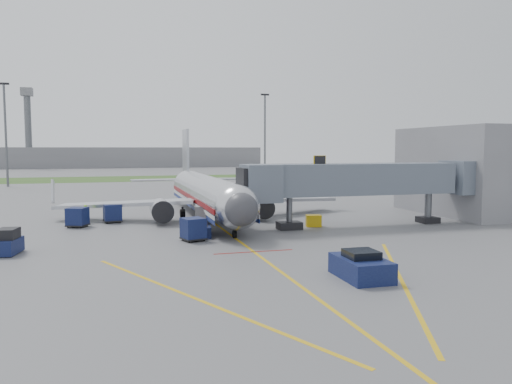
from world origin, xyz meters
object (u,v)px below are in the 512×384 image
object	(u,v)px
baggage_tug	(8,243)
belt_loader	(201,229)
ramp_worker	(86,214)
airliner	(206,193)
pushback_tug	(361,267)

from	to	relation	value
baggage_tug	belt_loader	xyz separation A→B (m)	(14.65, 3.95, -0.28)
baggage_tug	ramp_worker	bearing A→B (deg)	71.28
airliner	baggage_tug	xyz separation A→B (m)	(-17.15, -15.16, -1.82)
pushback_tug	belt_loader	bearing A→B (deg)	110.98
airliner	pushback_tug	bearing A→B (deg)	-81.92
ramp_worker	belt_loader	bearing A→B (deg)	-74.58
belt_loader	ramp_worker	distance (m)	13.97
ramp_worker	airliner	bearing A→B (deg)	-23.68
pushback_tug	ramp_worker	xyz separation A→B (m)	(-16.50, 26.69, 0.26)
belt_loader	ramp_worker	size ratio (longest dim) A/B	2.40
pushback_tug	baggage_tug	world-z (taller)	baggage_tug
pushback_tug	ramp_worker	size ratio (longest dim) A/B	2.10
baggage_tug	belt_loader	distance (m)	15.17
pushback_tug	baggage_tug	size ratio (longest dim) A/B	1.41
pushback_tug	airliner	bearing A→B (deg)	98.08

